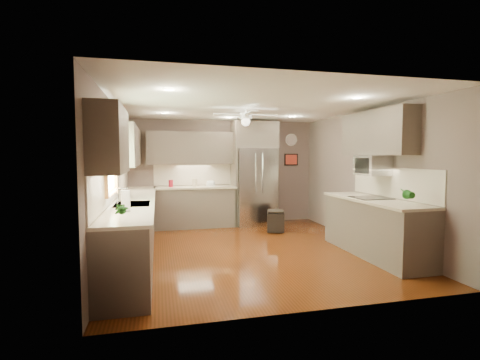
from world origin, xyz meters
name	(u,v)px	position (x,y,z in m)	size (l,w,h in m)	color
floor	(250,249)	(0.00, 0.00, 0.00)	(5.00, 5.00, 0.00)	#482009
ceiling	(250,106)	(0.00, 0.00, 2.50)	(5.00, 5.00, 0.00)	white
wall_back	(223,172)	(0.00, 2.50, 1.25)	(4.50, 4.50, 0.00)	#6A5751
wall_front	(312,194)	(0.00, -2.50, 1.25)	(4.50, 4.50, 0.00)	#6A5751
wall_left	(113,181)	(-2.25, 0.00, 1.25)	(5.00, 5.00, 0.00)	#6A5751
wall_right	(365,177)	(2.25, 0.00, 1.25)	(5.00, 5.00, 0.00)	#6A5751
canister_a	(171,183)	(-1.27, 2.20, 1.02)	(0.10, 0.10, 0.16)	maroon
canister_c	(195,182)	(-0.72, 2.21, 1.03)	(0.11, 0.11, 0.18)	#C5B393
soap_bottle	(126,194)	(-2.06, -0.01, 1.03)	(0.08, 0.09, 0.19)	white
potted_plant_left	(121,209)	(-1.95, -1.95, 1.08)	(0.15, 0.10, 0.28)	#1C5919
potted_plant_right	(407,194)	(1.92, -1.55, 1.10)	(0.17, 0.14, 0.32)	#1C5919
bowl	(211,185)	(-0.36, 2.17, 0.97)	(0.21, 0.21, 0.05)	#C5B393
left_run	(134,226)	(-1.95, 0.15, 0.48)	(0.65, 4.70, 1.45)	#50483A
back_run	(195,206)	(-0.72, 2.20, 0.48)	(1.85, 0.65, 1.45)	#50483A
uppers	(202,144)	(-0.74, 0.71, 1.87)	(4.50, 4.70, 0.95)	#50483A
window	(110,162)	(-2.22, -0.50, 1.55)	(0.05, 1.12, 0.92)	#BFF2B2
sink	(132,206)	(-1.93, -0.50, 0.91)	(0.50, 0.70, 0.32)	silver
refrigerator	(255,175)	(0.70, 2.16, 1.19)	(1.06, 0.75, 2.45)	silver
right_run	(375,226)	(1.93, -0.80, 0.48)	(0.70, 2.20, 1.45)	#50483A
microwave	(372,166)	(2.03, -0.55, 1.48)	(0.43, 0.55, 0.34)	silver
ceiling_fan	(246,118)	(0.00, 0.30, 2.33)	(1.18, 1.18, 0.32)	white
recessed_lights	(242,109)	(-0.04, 0.40, 2.49)	(2.84, 3.14, 0.01)	white
wall_clock	(291,140)	(1.75, 2.48, 2.05)	(0.30, 0.03, 0.30)	white
framed_print	(291,160)	(1.75, 2.48, 1.55)	(0.36, 0.03, 0.30)	black
stool	(276,221)	(0.90, 1.21, 0.24)	(0.45, 0.45, 0.45)	black
paper_towel	(126,200)	(-1.96, -1.22, 1.08)	(0.11, 0.11, 0.28)	white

